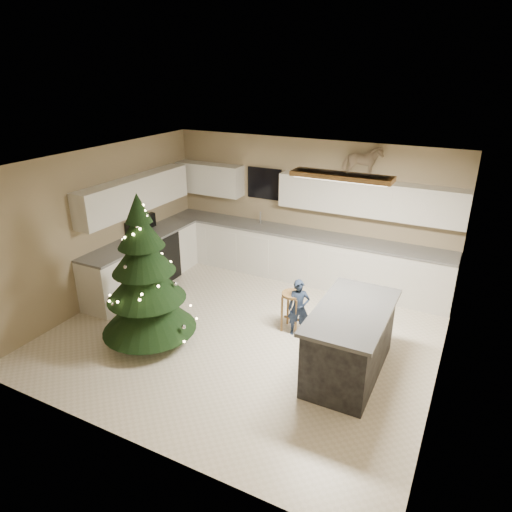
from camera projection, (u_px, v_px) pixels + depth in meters
name	position (u px, v px, depth m)	size (l,w,h in m)	color
ground_plane	(246.00, 333.00, 7.00)	(5.50, 5.50, 0.00)	beige
room_shell	(246.00, 225.00, 6.32)	(5.52, 5.02, 2.61)	tan
cabinetry	(244.00, 243.00, 8.44)	(5.50, 3.20, 2.00)	silver
island	(350.00, 341.00, 5.93)	(0.90, 1.70, 0.95)	black
bar_stool	(292.00, 302.00, 6.92)	(0.33, 0.33, 0.63)	olive
christmas_tree	(146.00, 284.00, 6.46)	(1.41, 1.36, 2.26)	#3F2816
toddler	(299.00, 308.00, 6.82)	(0.33, 0.21, 0.89)	#101B32
rocking_horse	(362.00, 163.00, 7.61)	(0.71, 0.53, 0.57)	olive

